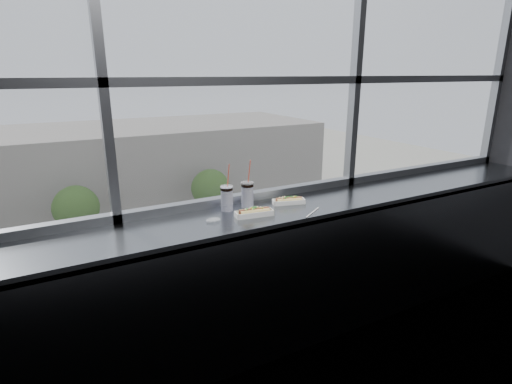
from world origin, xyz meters
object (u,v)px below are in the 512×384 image
hotdog_tray_right (289,201)px  car_near_e (307,269)px  pedestrian_b (74,238)px  tree_center (76,208)px  car_near_d (206,297)px  pedestrian_c (143,232)px  wrapper (213,220)px  loose_straw (312,212)px  tree_right (211,189)px  car_near_c (90,328)px  soda_cup_right (247,193)px  hotdog_tray_left (254,212)px  soda_cup_left (227,197)px  car_far_b (113,255)px  pedestrian_d (201,217)px

hotdog_tray_right → car_near_e: size_ratio=0.05×
pedestrian_b → tree_center: bearing=-121.1°
hotdog_tray_right → car_near_d: hotdog_tray_right is taller
pedestrian_c → wrapper: bearing=-10.5°
car_near_e → tree_center: bearing=48.8°
loose_straw → pedestrian_c: (4.42, 27.68, -11.06)m
wrapper → tree_right: 31.63m
tree_right → car_near_c: bearing=-133.4°
car_near_d → tree_right: (5.28, 12.00, 2.51)m
soda_cup_right → car_near_e: 23.29m
wrapper → car_near_c: size_ratio=0.02×
wrapper → pedestrian_b: 30.60m
soda_cup_right → car_near_d: size_ratio=0.06×
hotdog_tray_left → soda_cup_left: soda_cup_left is taller
car_near_e → pedestrian_b: size_ratio=2.69×
car_near_e → tree_right: size_ratio=1.07×
car_far_b → loose_straw: bearing=170.8°
hotdog_tray_left → car_near_d: hotdog_tray_left is taller
car_near_c → pedestrian_d: size_ratio=2.82×
hotdog_tray_right → pedestrian_d: 31.77m
car_near_e → pedestrian_d: (-2.63, 11.99, 0.10)m
pedestrian_d → pedestrian_c: 5.18m
loose_straw → car_near_d: 20.54m
car_far_b → tree_right: 10.09m
hotdog_tray_left → wrapper: size_ratio=2.79×
car_near_e → pedestrian_c: bearing=37.9°
pedestrian_c → tree_center: tree_center is taller
hotdog_tray_right → soda_cup_left: size_ratio=0.74×
soda_cup_right → tree_center: (0.27, 28.14, -8.68)m
wrapper → pedestrian_b: (0.21, 28.55, -11.03)m
soda_cup_right → pedestrian_d: bearing=70.7°
car_near_e → pedestrian_c: 13.62m
soda_cup_left → car_near_d: (5.76, 16.14, -11.18)m
hotdog_tray_left → car_far_b: 26.82m
hotdog_tray_left → wrapper: hotdog_tray_left is taller
hotdog_tray_left → car_near_d: (5.64, 16.34, -11.10)m
car_far_b → pedestrian_b: pedestrian_b is taller
pedestrian_c → tree_right: size_ratio=0.39×
soda_cup_right → car_near_d: soda_cup_right is taller
loose_straw → car_near_d: size_ratio=0.04×
car_near_d → car_near_c: size_ratio=0.97×
pedestrian_d → soda_cup_left: bearing=-19.7°
hotdog_tray_right → pedestrian_c: size_ratio=0.13×
loose_straw → car_near_c: bearing=60.4°
soda_cup_right → pedestrian_b: bearing=90.3°
wrapper → pedestrian_c: size_ratio=0.05×
hotdog_tray_left → wrapper: bearing=-178.7°
soda_cup_left → pedestrian_d: size_ratio=0.16×
pedestrian_c → hotdog_tray_left: bearing=-9.9°
tree_right → hotdog_tray_left: bearing=-111.1°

